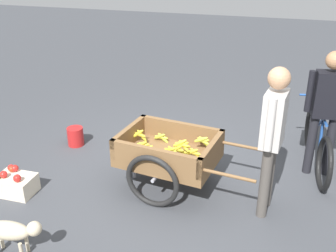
{
  "coord_description": "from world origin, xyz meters",
  "views": [
    {
      "loc": [
        -1.2,
        4.11,
        2.72
      ],
      "look_at": [
        -0.03,
        0.07,
        0.75
      ],
      "focal_mm": 42.77,
      "sensor_mm": 36.0,
      "label": 1
    }
  ],
  "objects_px": {
    "fruit_cart": "(169,154)",
    "plastic_bucket": "(76,136)",
    "apple_crate": "(15,184)",
    "dog": "(12,231)",
    "vendor_person": "(273,130)",
    "cyclist_person": "(327,104)",
    "bicycle": "(317,143)"
  },
  "relations": [
    {
      "from": "fruit_cart",
      "to": "dog",
      "type": "xyz_separation_m",
      "value": [
        1.08,
        1.52,
        -0.17
      ]
    },
    {
      "from": "fruit_cart",
      "to": "dog",
      "type": "bearing_deg",
      "value": 54.59
    },
    {
      "from": "bicycle",
      "to": "apple_crate",
      "type": "xyz_separation_m",
      "value": [
        3.39,
        1.61,
        -0.23
      ]
    },
    {
      "from": "vendor_person",
      "to": "plastic_bucket",
      "type": "distance_m",
      "value": 2.97
    },
    {
      "from": "apple_crate",
      "to": "dog",
      "type": "bearing_deg",
      "value": 124.98
    },
    {
      "from": "cyclist_person",
      "to": "plastic_bucket",
      "type": "bearing_deg",
      "value": 2.85
    },
    {
      "from": "vendor_person",
      "to": "cyclist_person",
      "type": "relative_size",
      "value": 1.03
    },
    {
      "from": "vendor_person",
      "to": "bicycle",
      "type": "relative_size",
      "value": 0.99
    },
    {
      "from": "fruit_cart",
      "to": "plastic_bucket",
      "type": "bearing_deg",
      "value": -22.38
    },
    {
      "from": "vendor_person",
      "to": "apple_crate",
      "type": "distance_m",
      "value": 2.99
    },
    {
      "from": "plastic_bucket",
      "to": "dog",
      "type": "bearing_deg",
      "value": 103.46
    },
    {
      "from": "fruit_cart",
      "to": "vendor_person",
      "type": "relative_size",
      "value": 1.07
    },
    {
      "from": "bicycle",
      "to": "dog",
      "type": "distance_m",
      "value": 3.73
    },
    {
      "from": "fruit_cart",
      "to": "dog",
      "type": "distance_m",
      "value": 1.87
    },
    {
      "from": "vendor_person",
      "to": "apple_crate",
      "type": "xyz_separation_m",
      "value": [
        2.82,
        0.48,
        -0.86
      ]
    },
    {
      "from": "bicycle",
      "to": "apple_crate",
      "type": "relative_size",
      "value": 3.76
    },
    {
      "from": "vendor_person",
      "to": "cyclist_person",
      "type": "height_order",
      "value": "vendor_person"
    },
    {
      "from": "dog",
      "to": "vendor_person",
      "type": "bearing_deg",
      "value": -148.45
    },
    {
      "from": "bicycle",
      "to": "plastic_bucket",
      "type": "distance_m",
      "value": 3.32
    },
    {
      "from": "vendor_person",
      "to": "dog",
      "type": "xyz_separation_m",
      "value": [
        2.21,
        1.36,
        -0.71
      ]
    },
    {
      "from": "bicycle",
      "to": "dog",
      "type": "relative_size",
      "value": 2.46
    },
    {
      "from": "vendor_person",
      "to": "bicycle",
      "type": "bearing_deg",
      "value": -116.69
    },
    {
      "from": "vendor_person",
      "to": "bicycle",
      "type": "height_order",
      "value": "vendor_person"
    },
    {
      "from": "fruit_cart",
      "to": "vendor_person",
      "type": "bearing_deg",
      "value": 172.05
    },
    {
      "from": "fruit_cart",
      "to": "bicycle",
      "type": "relative_size",
      "value": 1.05
    },
    {
      "from": "vendor_person",
      "to": "apple_crate",
      "type": "height_order",
      "value": "vendor_person"
    },
    {
      "from": "fruit_cart",
      "to": "dog",
      "type": "height_order",
      "value": "fruit_cart"
    },
    {
      "from": "vendor_person",
      "to": "bicycle",
      "type": "distance_m",
      "value": 1.41
    },
    {
      "from": "bicycle",
      "to": "cyclist_person",
      "type": "height_order",
      "value": "cyclist_person"
    },
    {
      "from": "bicycle",
      "to": "dog",
      "type": "bearing_deg",
      "value": 41.84
    },
    {
      "from": "dog",
      "to": "plastic_bucket",
      "type": "distance_m",
      "value": 2.24
    },
    {
      "from": "fruit_cart",
      "to": "plastic_bucket",
      "type": "height_order",
      "value": "fruit_cart"
    }
  ]
}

